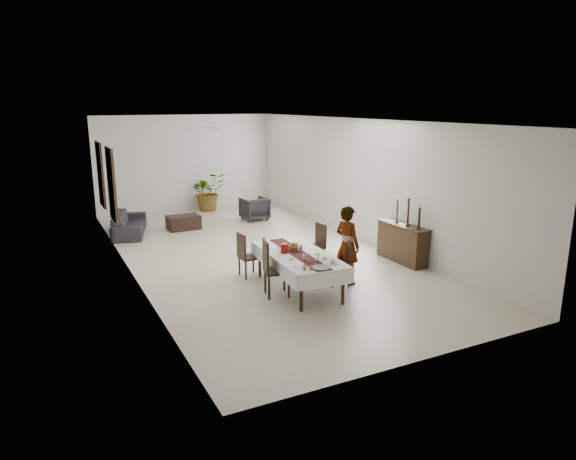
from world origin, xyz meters
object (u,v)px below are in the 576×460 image
at_px(dining_table_top, 298,255).
at_px(red_pitcher, 284,248).
at_px(woman, 347,245).
at_px(sofa, 129,223).
at_px(sideboard_body, 402,244).

distance_m(dining_table_top, red_pitcher, 0.31).
relative_size(dining_table_top, woman, 1.42).
bearing_deg(red_pitcher, sofa, 108.83).
height_order(red_pitcher, sideboard_body, red_pitcher).
xyz_separation_m(dining_table_top, red_pitcher, (-0.23, 0.16, 0.13)).
bearing_deg(sideboard_body, red_pitcher, -173.97).
height_order(dining_table_top, red_pitcher, red_pitcher).
xyz_separation_m(sideboard_body, sofa, (-5.20, 5.48, -0.13)).
bearing_deg(red_pitcher, sideboard_body, 6.03).
height_order(red_pitcher, woman, woman).
xyz_separation_m(red_pitcher, woman, (1.27, -0.32, -0.01)).
bearing_deg(dining_table_top, sideboard_body, 13.25).
bearing_deg(sofa, red_pitcher, -146.08).
bearing_deg(sofa, sideboard_body, -121.41).
xyz_separation_m(red_pitcher, sideboard_body, (3.21, 0.34, -0.39)).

